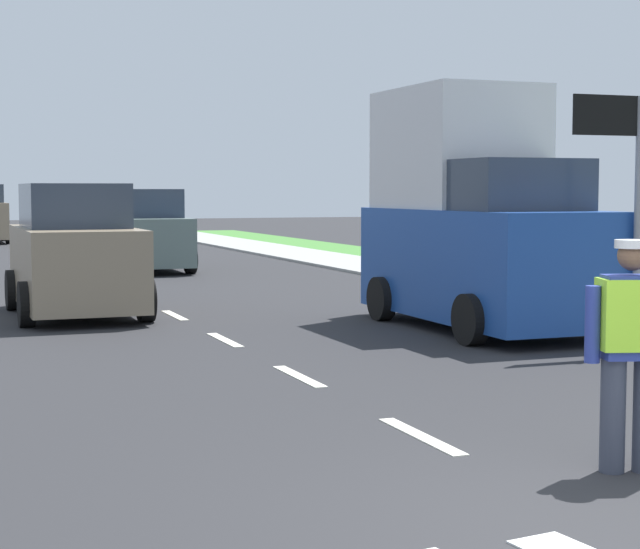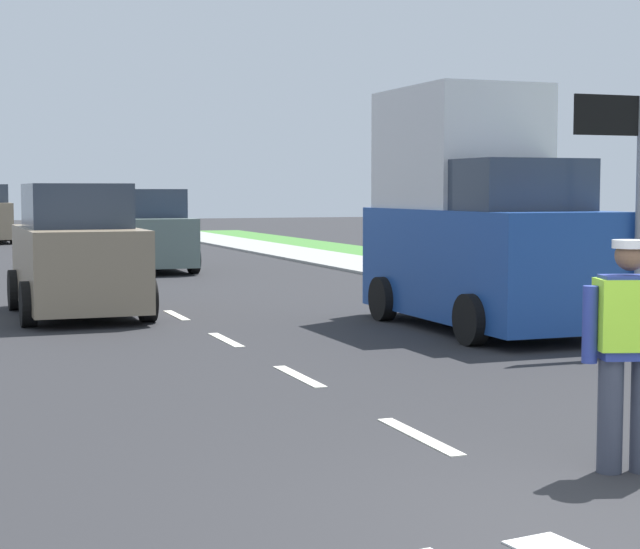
% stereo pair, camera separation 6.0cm
% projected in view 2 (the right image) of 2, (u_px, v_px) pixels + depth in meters
% --- Properties ---
extents(ground_plane, '(96.00, 96.00, 0.00)m').
position_uv_depth(ground_plane, '(92.00, 273.00, 25.84)').
color(ground_plane, '#28282B').
extents(sidewalk_right, '(2.40, 72.00, 0.14)m').
position_uv_depth(sidewalk_right, '(616.00, 309.00, 18.05)').
color(sidewalk_right, '#9E9E99').
rests_on(sidewalk_right, ground).
extents(lane_center_line, '(0.14, 46.40, 0.01)m').
position_uv_depth(lane_center_line, '(70.00, 262.00, 29.77)').
color(lane_center_line, silver).
rests_on(lane_center_line, ground).
extents(road_worker, '(0.77, 0.40, 1.67)m').
position_uv_depth(road_worker, '(631.00, 344.00, 7.58)').
color(road_worker, '#383D4C').
rests_on(road_worker, ground).
extents(lane_direction_sign, '(1.16, 0.11, 3.20)m').
position_uv_depth(lane_direction_sign, '(624.00, 159.00, 13.36)').
color(lane_direction_sign, gray).
rests_on(lane_direction_sign, ground).
extents(delivery_truck, '(2.16, 4.60, 3.54)m').
position_uv_depth(delivery_truck, '(478.00, 218.00, 15.60)').
color(delivery_truck, '#1E4799').
rests_on(delivery_truck, ground).
extents(car_oncoming_lead, '(2.00, 3.84, 2.12)m').
position_uv_depth(car_oncoming_lead, '(77.00, 255.00, 17.12)').
color(car_oncoming_lead, gray).
rests_on(car_oncoming_lead, ground).
extents(car_outgoing_far, '(1.90, 4.16, 2.04)m').
position_uv_depth(car_outgoing_far, '(149.00, 233.00, 26.67)').
color(car_outgoing_far, slate).
rests_on(car_outgoing_far, ground).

